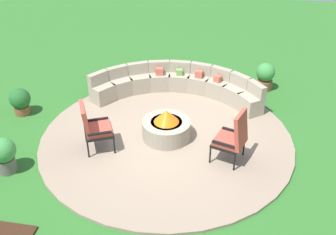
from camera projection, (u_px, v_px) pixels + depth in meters
The scene contains 9 objects.
ground_plane at pixel (166, 139), 9.03m from camera, with size 24.00×24.00×0.00m, color #2D6B28.
patio_circle at pixel (166, 138), 9.01m from camera, with size 5.62×5.62×0.06m, color gray.
fire_pit at pixel (166, 127), 8.85m from camera, with size 1.08×1.08×0.69m.
curved_stone_bench at pixel (178, 85), 10.46m from camera, with size 4.42×1.58×0.76m.
lounge_chair_front_left at pixel (94, 126), 8.35m from camera, with size 0.80×0.81×1.09m.
lounge_chair_front_right at pixel (233, 137), 7.98m from camera, with size 0.75×0.75×1.16m.
potted_plant_0 at pixel (4, 154), 7.85m from camera, with size 0.50×0.50×0.77m.
potted_plant_1 at pixel (265, 76), 10.85m from camera, with size 0.50×0.50×0.76m.
potted_plant_3 at pixel (20, 101), 9.76m from camera, with size 0.51×0.51×0.68m.
Camera 1 is at (1.33, -7.27, 5.21)m, focal length 42.79 mm.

